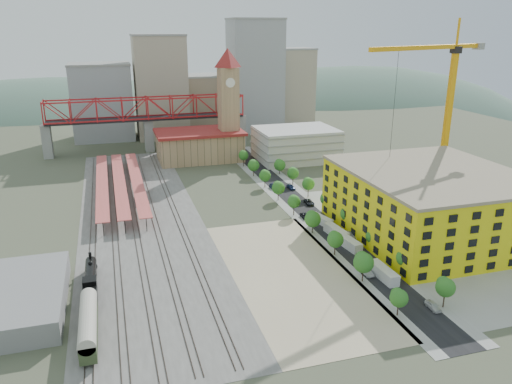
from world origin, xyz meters
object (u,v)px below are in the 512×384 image
object	(u,v)px
clock_tower	(228,94)
site_trailer_d	(321,220)
site_trailer_b	(348,243)
construction_building	(431,203)
car_0	(362,268)
site_trailer_a	(383,273)
site_trailer_c	(336,232)
tower_crane	(444,92)
locomotive	(91,281)
coach	(88,324)

from	to	relation	value
clock_tower	site_trailer_d	bearing A→B (deg)	-84.56
clock_tower	site_trailer_b	distance (m)	105.73
construction_building	car_0	bearing A→B (deg)	-152.27
site_trailer_d	site_trailer_a	bearing A→B (deg)	-103.85
site_trailer_c	clock_tower	bearing A→B (deg)	88.67
tower_crane	locomotive	bearing A→B (deg)	-164.17
site_trailer_a	site_trailer_b	xyz separation A→B (m)	(0.00, 18.03, -0.04)
coach	car_0	distance (m)	63.83
clock_tower	site_trailer_c	world-z (taller)	clock_tower
clock_tower	site_trailer_d	size ratio (longest dim) A/B	6.05
clock_tower	coach	size ratio (longest dim) A/B	2.76
construction_building	site_trailer_b	size ratio (longest dim) A/B	5.23
site_trailer_a	site_trailer_c	distance (m)	25.68
locomotive	site_trailer_a	world-z (taller)	locomotive
site_trailer_c	car_0	distance (m)	21.31
clock_tower	site_trailer_d	world-z (taller)	clock_tower
construction_building	site_trailer_c	bearing A→B (deg)	167.34
clock_tower	site_trailer_a	bearing A→B (deg)	-86.18
site_trailer_d	tower_crane	bearing A→B (deg)	-1.47
coach	clock_tower	bearing A→B (deg)	65.15
site_trailer_a	site_trailer_b	bearing A→B (deg)	88.19
site_trailer_c	site_trailer_a	bearing A→B (deg)	-96.19
clock_tower	site_trailer_a	size ratio (longest dim) A/B	5.21
locomotive	clock_tower	bearing A→B (deg)	61.23
coach	site_trailer_b	world-z (taller)	coach
locomotive	tower_crane	size ratio (longest dim) A/B	0.38
construction_building	site_trailer_d	world-z (taller)	construction_building
tower_crane	site_trailer_c	world-z (taller)	tower_crane
tower_crane	clock_tower	bearing A→B (deg)	126.02
coach	site_trailer_a	world-z (taller)	coach
site_trailer_a	clock_tower	bearing A→B (deg)	92.01
tower_crane	site_trailer_b	bearing A→B (deg)	-148.67
locomotive	tower_crane	bearing A→B (deg)	15.83
clock_tower	car_0	world-z (taller)	clock_tower
coach	site_trailer_c	size ratio (longest dim) A/B	1.92
construction_building	car_0	xyz separation A→B (m)	(-29.00, -15.25, -8.68)
tower_crane	site_trailer_a	bearing A→B (deg)	-134.92
tower_crane	site_trailer_d	xyz separation A→B (m)	(-45.76, -10.04, -35.33)
locomotive	site_trailer_c	distance (m)	66.99
clock_tower	locomotive	size ratio (longest dim) A/B	2.30
construction_building	site_trailer_d	distance (m)	31.62
clock_tower	site_trailer_d	xyz separation A→B (m)	(8.00, -83.99, -27.52)
clock_tower	site_trailer_d	distance (m)	88.75
site_trailer_d	car_0	bearing A→B (deg)	-109.33
site_trailer_c	site_trailer_d	distance (m)	10.16
site_trailer_b	car_0	distance (m)	13.77
clock_tower	locomotive	xyz separation A→B (m)	(-58.00, -105.63, -26.59)
locomotive	coach	bearing A→B (deg)	-90.00
construction_building	site_trailer_b	world-z (taller)	construction_building
coach	site_trailer_d	distance (m)	77.85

